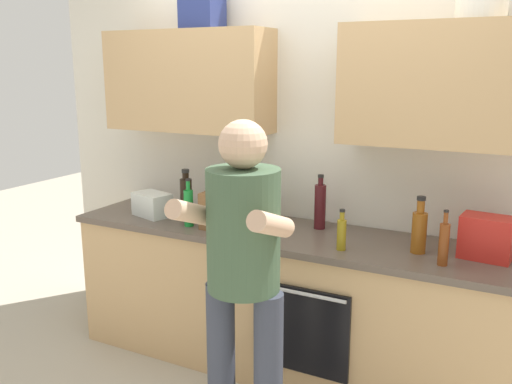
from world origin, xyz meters
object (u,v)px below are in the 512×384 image
(bottle_hotsauce, at_px, (237,214))
(grocery_bag_crisps, at_px, (486,237))
(knife_block, at_px, (211,210))
(bottle_syrup, at_px, (419,230))
(person_standing, at_px, (243,265))
(bottle_oil, at_px, (342,233))
(cup_ceramic, at_px, (244,225))
(bottle_soda, at_px, (189,207))
(bottle_wine, at_px, (320,206))
(grocery_bag_produce, at_px, (152,205))
(potted_herb, at_px, (268,204))
(bottle_soy, at_px, (186,198))
(cup_coffee, at_px, (138,199))
(cup_tea, at_px, (230,214))
(bottle_vinegar, at_px, (444,243))

(bottle_hotsauce, bearing_deg, grocery_bag_crisps, 3.99)
(knife_block, bearing_deg, bottle_syrup, 5.54)
(person_standing, distance_m, knife_block, 0.87)
(bottle_oil, relative_size, cup_ceramic, 2.07)
(bottle_soda, bearing_deg, bottle_wine, 23.49)
(cup_ceramic, relative_size, grocery_bag_produce, 0.43)
(potted_herb, height_order, grocery_bag_produce, potted_herb)
(person_standing, relative_size, bottle_soy, 4.91)
(bottle_oil, bearing_deg, grocery_bag_produce, 176.39)
(cup_coffee, distance_m, grocery_bag_produce, 0.31)
(bottle_oil, bearing_deg, person_standing, -113.05)
(potted_herb, bearing_deg, bottle_syrup, -6.50)
(bottle_hotsauce, bearing_deg, knife_block, -145.70)
(grocery_bag_produce, bearing_deg, knife_block, -6.60)
(bottle_oil, xyz_separation_m, cup_coffee, (-1.59, 0.25, -0.05))
(bottle_oil, bearing_deg, cup_tea, 166.54)
(bottle_oil, distance_m, cup_coffee, 1.62)
(bottle_wine, xyz_separation_m, knife_block, (-0.59, -0.30, -0.03))
(bottle_soda, height_order, knife_block, bottle_soda)
(bottle_soy, xyz_separation_m, bottle_soda, (0.08, -0.10, -0.03))
(cup_tea, bearing_deg, grocery_bag_crisps, 0.82)
(bottle_vinegar, bearing_deg, knife_block, 179.22)
(bottle_soy, bearing_deg, cup_coffee, 163.29)
(bottle_soy, relative_size, cup_coffee, 3.60)
(person_standing, relative_size, bottle_wine, 4.91)
(cup_tea, distance_m, grocery_bag_produce, 0.54)
(bottle_wine, height_order, grocery_bag_crisps, bottle_wine)
(cup_ceramic, bearing_deg, grocery_bag_produce, 174.98)
(bottle_wine, relative_size, cup_ceramic, 3.07)
(bottle_vinegar, bearing_deg, bottle_wine, 157.89)
(bottle_syrup, bearing_deg, bottle_wine, 164.19)
(person_standing, distance_m, bottle_soy, 1.09)
(bottle_vinegar, bearing_deg, bottle_oil, -179.07)
(bottle_oil, xyz_separation_m, bottle_wine, (-0.25, 0.32, 0.05))
(cup_coffee, bearing_deg, bottle_hotsauce, -8.99)
(person_standing, xyz_separation_m, cup_ceramic, (-0.34, 0.64, -0.02))
(cup_tea, bearing_deg, bottle_hotsauce, -39.82)
(grocery_bag_produce, bearing_deg, grocery_bag_crisps, 3.64)
(cup_tea, relative_size, knife_block, 0.37)
(bottle_vinegar, relative_size, cup_ceramic, 2.61)
(knife_block, height_order, grocery_bag_crisps, knife_block)
(grocery_bag_produce, bearing_deg, cup_tea, 11.51)
(cup_coffee, distance_m, grocery_bag_crisps, 2.30)
(bottle_wine, relative_size, grocery_bag_produce, 1.33)
(bottle_soy, xyz_separation_m, cup_coffee, (-0.52, 0.16, -0.10))
(person_standing, relative_size, grocery_bag_produce, 6.52)
(bottle_vinegar, xyz_separation_m, potted_herb, (-1.10, 0.25, 0.02))
(person_standing, distance_m, bottle_syrup, 1.00)
(cup_coffee, bearing_deg, bottle_wine, 2.90)
(bottle_soda, distance_m, cup_tea, 0.28)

